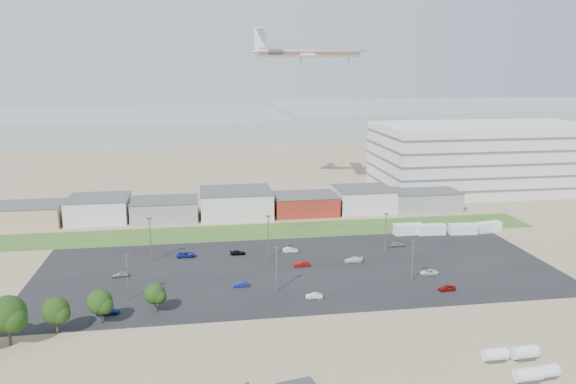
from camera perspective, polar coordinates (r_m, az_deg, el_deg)
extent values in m
plane|color=#947E5E|center=(113.11, 0.24, -11.51)|extent=(700.00, 700.00, 0.00)
cube|color=black|center=(132.13, 1.01, -7.86)|extent=(120.00, 50.00, 0.01)
cube|color=#2D541F|center=(161.53, -2.70, -4.01)|extent=(160.00, 16.00, 0.02)
cube|color=silver|center=(226.36, 19.29, 3.36)|extent=(80.00, 40.00, 25.00)
imported|color=silver|center=(132.69, 14.12, -7.91)|extent=(4.24, 2.19, 1.14)
imported|color=maroon|center=(124.61, 15.84, -9.36)|extent=(3.75, 1.76, 1.24)
imported|color=navy|center=(122.46, -4.79, -9.32)|extent=(3.42, 1.22, 1.12)
imported|color=#A5A5AA|center=(132.81, -16.70, -8.02)|extent=(3.74, 1.76, 1.24)
imported|color=black|center=(142.30, -5.13, -6.15)|extent=(3.90, 1.60, 1.13)
imported|color=maroon|center=(133.68, 1.39, -7.32)|extent=(3.88, 1.42, 1.27)
imported|color=#A5A5AA|center=(150.73, 11.06, -5.22)|extent=(3.83, 1.57, 1.30)
imported|color=navy|center=(142.24, -10.30, -6.27)|extent=(4.73, 2.20, 1.31)
imported|color=navy|center=(114.70, -17.84, -11.45)|extent=(4.47, 2.03, 1.27)
imported|color=silver|center=(143.52, 0.25, -5.90)|extent=(3.94, 1.54, 1.28)
imported|color=silver|center=(137.36, 6.66, -6.85)|extent=(4.53, 2.20, 1.27)
imported|color=silver|center=(116.48, 2.68, -10.48)|extent=(3.55, 1.46, 1.14)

